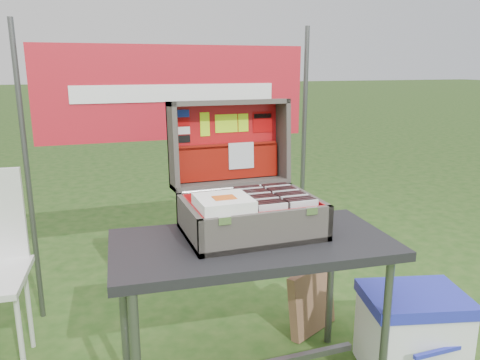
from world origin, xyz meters
name	(u,v)px	position (x,y,z in m)	size (l,w,h in m)	color
table	(252,318)	(0.09, 0.07, 0.37)	(1.18, 0.59, 0.74)	black
table_top	(252,244)	(0.09, 0.07, 0.72)	(1.18, 0.59, 0.04)	black
table_leg_fr	(386,328)	(0.62, -0.17, 0.35)	(0.04, 0.04, 0.70)	#59595B
table_leg_bl	(124,317)	(-0.44, 0.30, 0.35)	(0.04, 0.04, 0.70)	#59595B
table_leg_br	(330,282)	(0.62, 0.30, 0.35)	(0.04, 0.04, 0.70)	#59595B
suitcase	(246,168)	(0.12, 0.21, 1.02)	(0.58, 0.57, 0.56)	#585149
suitcase_base_bottom	(251,231)	(0.12, 0.15, 0.75)	(0.58, 0.41, 0.02)	#585149
suitcase_base_wall_front	(268,231)	(0.12, -0.05, 0.82)	(0.58, 0.02, 0.15)	#585149
suitcase_base_wall_back	(237,204)	(0.12, 0.34, 0.82)	(0.58, 0.02, 0.15)	#585149
suitcase_base_wall_left	(189,223)	(-0.16, 0.15, 0.82)	(0.02, 0.41, 0.15)	#585149
suitcase_base_wall_right	(308,210)	(0.39, 0.15, 0.82)	(0.02, 0.41, 0.15)	#585149
suitcase_liner_floor	(251,228)	(0.12, 0.15, 0.76)	(0.53, 0.37, 0.01)	red
suitcase_latch_left	(225,221)	(-0.07, -0.06, 0.88)	(0.05, 0.01, 0.03)	silver
suitcase_latch_right	(312,211)	(0.30, -0.06, 0.88)	(0.05, 0.01, 0.03)	silver
suitcase_hinge	(236,188)	(0.12, 0.35, 0.89)	(0.02, 0.02, 0.52)	silver
suitcase_lid_back	(226,142)	(0.12, 0.51, 1.09)	(0.58, 0.41, 0.02)	#585149
suitcase_lid_rim_far	(229,102)	(0.12, 0.46, 1.29)	(0.58, 0.02, 0.15)	#585149
suitcase_lid_rim_near	(231,183)	(0.12, 0.43, 0.90)	(0.58, 0.02, 0.15)	#585149
suitcase_lid_rim_left	(173,147)	(-0.16, 0.44, 1.09)	(0.02, 0.41, 0.15)	#585149
suitcase_lid_rim_right	(282,140)	(0.39, 0.44, 1.09)	(0.02, 0.41, 0.15)	#585149
suitcase_lid_liner	(226,142)	(0.12, 0.50, 1.09)	(0.53, 0.36, 0.01)	red
suitcase_liner_wall_front	(267,227)	(0.12, -0.03, 0.83)	(0.53, 0.01, 0.13)	red
suitcase_liner_wall_back	(238,203)	(0.12, 0.33, 0.83)	(0.53, 0.01, 0.13)	red
suitcase_liner_wall_left	(192,220)	(-0.15, 0.15, 0.83)	(0.01, 0.37, 0.13)	red
suitcase_liner_wall_right	(305,208)	(0.38, 0.15, 0.83)	(0.01, 0.37, 0.13)	red
suitcase_lid_pocket	(228,162)	(0.12, 0.47, 0.99)	(0.51, 0.16, 0.03)	maroon
suitcase_pocket_edge	(228,146)	(0.12, 0.47, 1.08)	(0.50, 0.02, 0.02)	maroon
suitcase_pocket_cd	(241,156)	(0.18, 0.45, 1.03)	(0.13, 0.13, 0.01)	silver
lid_sticker_cc_a	(183,113)	(-0.09, 0.50, 1.24)	(0.06, 0.03, 0.00)	#1933B2
lid_sticker_cc_b	(184,122)	(-0.09, 0.50, 1.20)	(0.06, 0.03, 0.00)	#AA0607
lid_sticker_cc_c	(184,131)	(-0.09, 0.49, 1.16)	(0.06, 0.03, 0.00)	white
lid_sticker_cc_d	(184,139)	(-0.09, 0.49, 1.12)	(0.06, 0.03, 0.00)	black
lid_card_neon_tall	(205,124)	(0.01, 0.50, 1.18)	(0.05, 0.11, 0.00)	#BDFD17
lid_card_neon_main	(226,123)	(0.12, 0.50, 1.18)	(0.11, 0.09, 0.00)	#BDFD17
lid_card_neon_small	(243,123)	(0.20, 0.50, 1.18)	(0.05, 0.09, 0.00)	#BDFD17
lid_sticker_band	(263,122)	(0.31, 0.50, 1.18)	(0.10, 0.10, 0.00)	#AA0607
lid_sticker_band_bar	(263,116)	(0.31, 0.50, 1.21)	(0.09, 0.02, 0.00)	black
cd_left_0	(273,221)	(0.15, -0.01, 0.84)	(0.13, 0.01, 0.15)	silver
cd_left_1	(271,220)	(0.15, 0.01, 0.84)	(0.13, 0.01, 0.15)	black
cd_left_2	(269,218)	(0.15, 0.04, 0.84)	(0.13, 0.01, 0.15)	black
cd_left_3	(267,216)	(0.15, 0.06, 0.84)	(0.13, 0.01, 0.15)	black
cd_left_4	(265,215)	(0.15, 0.08, 0.84)	(0.13, 0.01, 0.15)	silver
cd_left_5	(263,213)	(0.15, 0.10, 0.84)	(0.13, 0.01, 0.15)	black
cd_left_6	(261,212)	(0.15, 0.13, 0.84)	(0.13, 0.01, 0.15)	black
cd_left_7	(259,210)	(0.15, 0.15, 0.84)	(0.13, 0.01, 0.15)	black
cd_left_8	(257,209)	(0.15, 0.17, 0.84)	(0.13, 0.01, 0.15)	silver
cd_left_9	(255,207)	(0.15, 0.19, 0.84)	(0.13, 0.01, 0.15)	black
cd_left_10	(253,206)	(0.15, 0.22, 0.84)	(0.13, 0.01, 0.15)	black
cd_left_11	(251,205)	(0.15, 0.24, 0.84)	(0.13, 0.01, 0.15)	black
cd_left_12	(250,203)	(0.15, 0.26, 0.84)	(0.13, 0.01, 0.15)	silver
cd_left_13	(248,202)	(0.15, 0.28, 0.84)	(0.13, 0.01, 0.15)	black
cd_left_14	(246,201)	(0.15, 0.31, 0.84)	(0.13, 0.01, 0.15)	black
cd_right_0	(304,218)	(0.29, -0.01, 0.84)	(0.13, 0.01, 0.15)	silver
cd_right_1	(301,216)	(0.29, 0.01, 0.84)	(0.13, 0.01, 0.15)	black
cd_right_2	(299,215)	(0.29, 0.04, 0.84)	(0.13, 0.01, 0.15)	black
cd_right_3	(297,213)	(0.29, 0.06, 0.84)	(0.13, 0.01, 0.15)	black
cd_right_4	(294,212)	(0.29, 0.08, 0.84)	(0.13, 0.01, 0.15)	silver
cd_right_5	(292,210)	(0.29, 0.10, 0.84)	(0.13, 0.01, 0.15)	black
cd_right_6	(290,209)	(0.29, 0.13, 0.84)	(0.13, 0.01, 0.15)	black
cd_right_7	(288,207)	(0.29, 0.15, 0.84)	(0.13, 0.01, 0.15)	black
cd_right_8	(285,206)	(0.29, 0.17, 0.84)	(0.13, 0.01, 0.15)	silver
cd_right_9	(283,204)	(0.29, 0.19, 0.84)	(0.13, 0.01, 0.15)	black
cd_right_10	(281,203)	(0.29, 0.22, 0.84)	(0.13, 0.01, 0.15)	black
cd_right_11	(279,202)	(0.29, 0.24, 0.84)	(0.13, 0.01, 0.15)	black
cd_right_12	(277,200)	(0.29, 0.26, 0.84)	(0.13, 0.01, 0.15)	silver
cd_right_13	(275,199)	(0.29, 0.28, 0.84)	(0.13, 0.01, 0.15)	black
cd_right_14	(274,198)	(0.29, 0.31, 0.84)	(0.13, 0.01, 0.15)	black
songbook_0	(224,207)	(-0.03, 0.07, 0.89)	(0.22, 0.22, 0.01)	white
songbook_1	(224,206)	(-0.03, 0.07, 0.90)	(0.22, 0.22, 0.01)	white
songbook_2	(224,205)	(-0.03, 0.07, 0.90)	(0.22, 0.22, 0.01)	white
songbook_3	(224,204)	(-0.03, 0.07, 0.91)	(0.22, 0.22, 0.01)	white
songbook_4	(224,203)	(-0.03, 0.07, 0.91)	(0.22, 0.22, 0.01)	white
songbook_5	(224,201)	(-0.03, 0.07, 0.92)	(0.22, 0.22, 0.01)	white
songbook_6	(224,200)	(-0.03, 0.07, 0.92)	(0.22, 0.22, 0.01)	white
songbook_7	(224,199)	(-0.03, 0.07, 0.93)	(0.22, 0.22, 0.01)	white
songbook_8	(223,198)	(-0.03, 0.07, 0.93)	(0.22, 0.22, 0.01)	white
songbook_graphic	(224,197)	(-0.03, 0.06, 0.94)	(0.09, 0.07, 0.00)	#D85919
cooler	(411,332)	(0.87, -0.05, 0.21)	(0.47, 0.36, 0.41)	white
cooler_body	(411,337)	(0.87, -0.05, 0.18)	(0.45, 0.34, 0.36)	white
cooler_lid	(415,298)	(0.87, -0.05, 0.39)	(0.47, 0.36, 0.06)	#232AAC
cooler_handle	(440,351)	(0.87, -0.24, 0.22)	(0.28, 0.02, 0.02)	#232AAC
chair_leg_fr	(21,344)	(-0.88, 0.40, 0.25)	(0.02, 0.02, 0.50)	silver
chair_leg_br	(28,304)	(-0.88, 0.78, 0.25)	(0.02, 0.02, 0.50)	silver
chair_upright_right	(18,215)	(-0.88, 0.80, 0.73)	(0.02, 0.02, 0.47)	silver
cardboard_box	(312,301)	(0.59, 0.44, 0.18)	(0.34, 0.05, 0.36)	#896248
banner_post_left	(28,178)	(-0.85, 1.10, 0.85)	(0.03, 0.03, 1.70)	#59595B
banner_post_right	(303,158)	(0.85, 1.10, 0.85)	(0.03, 0.03, 1.70)	#59595B
banner	(177,93)	(0.00, 1.09, 1.30)	(1.60, 0.01, 0.55)	#B01623
banner_text	(177,93)	(0.00, 1.08, 1.30)	(1.20, 0.00, 0.10)	white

